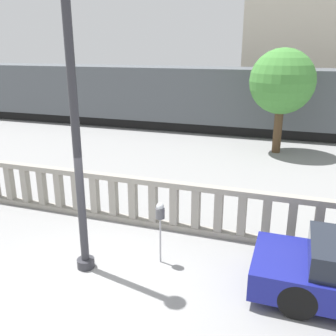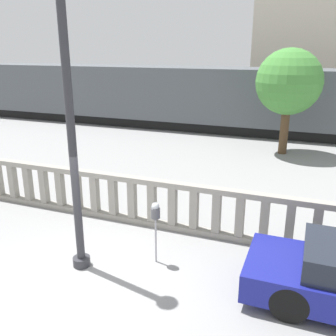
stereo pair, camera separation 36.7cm
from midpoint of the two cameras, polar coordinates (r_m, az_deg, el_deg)
ground_plane at (r=8.05m, az=-11.94°, el=-17.09°), size 160.00×160.00×0.00m
balustrade at (r=10.03m, az=-2.93°, el=-5.07°), size 12.19×0.24×1.31m
lamppost at (r=7.45m, az=-13.41°, el=8.52°), size 0.40×0.40×6.12m
parking_meter at (r=8.07m, az=-0.61°, el=-7.04°), size 0.20×0.20×1.42m
train_near at (r=22.36m, az=2.45°, el=10.88°), size 26.63×3.05×4.10m
tree_left at (r=17.22m, az=18.53°, el=12.27°), size 2.81×2.81×4.58m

